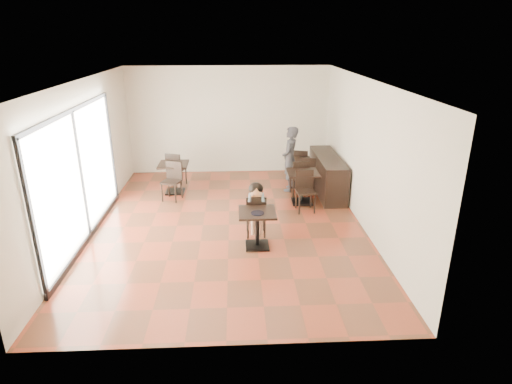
{
  "coord_description": "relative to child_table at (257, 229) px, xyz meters",
  "views": [
    {
      "loc": [
        0.17,
        -8.85,
        4.11
      ],
      "look_at": [
        0.59,
        -0.58,
        1.0
      ],
      "focal_mm": 30.0,
      "sensor_mm": 36.0,
      "label": 1
    }
  ],
  "objects": [
    {
      "name": "cafe_table_back",
      "position": [
        1.35,
        3.61,
        -0.0
      ],
      "size": [
        0.9,
        0.9,
        0.77
      ],
      "primitive_type": null,
      "rotation": [
        0.0,
        0.0,
        -0.27
      ],
      "color": "black",
      "rests_on": "floor"
    },
    {
      "name": "chair_back_a",
      "position": [
        1.5,
        4.16,
        0.08
      ],
      "size": [
        0.51,
        0.51,
        0.93
      ],
      "primitive_type": null,
      "rotation": [
        0.0,
        0.0,
        2.87
      ],
      "color": "black",
      "rests_on": "floor"
    },
    {
      "name": "chair_back_b",
      "position": [
        1.5,
        3.06,
        0.08
      ],
      "size": [
        0.51,
        0.51,
        0.93
      ],
      "primitive_type": null,
      "rotation": [
        0.0,
        0.0,
        -0.27
      ],
      "color": "black",
      "rests_on": "floor"
    },
    {
      "name": "chair_left_a",
      "position": [
        -2.07,
        3.8,
        0.1
      ],
      "size": [
        0.56,
        0.56,
        0.98
      ],
      "primitive_type": null,
      "rotation": [
        0.0,
        0.0,
        2.81
      ],
      "color": "black",
      "rests_on": "floor"
    },
    {
      "name": "child",
      "position": [
        0.0,
        0.55,
        0.2
      ],
      "size": [
        0.42,
        0.59,
        1.18
      ],
      "primitive_type": null,
      "color": "slate",
      "rests_on": "child_chair"
    },
    {
      "name": "wall_right",
      "position": [
        2.41,
        1.08,
        1.21
      ],
      "size": [
        0.01,
        8.0,
        3.2
      ],
      "primitive_type": "cube",
      "color": "beige",
      "rests_on": "floor"
    },
    {
      "name": "chair_left_b",
      "position": [
        -2.07,
        2.7,
        0.1
      ],
      "size": [
        0.56,
        0.56,
        0.98
      ],
      "primitive_type": null,
      "rotation": [
        0.0,
        0.0,
        -0.33
      ],
      "color": "black",
      "rests_on": "floor"
    },
    {
      "name": "chair_mid_b",
      "position": [
        1.27,
        1.79,
        0.11
      ],
      "size": [
        0.48,
        0.48,
        0.99
      ],
      "primitive_type": null,
      "rotation": [
        0.0,
        0.0,
        0.08
      ],
      "color": "black",
      "rests_on": "floor"
    },
    {
      "name": "service_counter",
      "position": [
        2.06,
        3.08,
        0.11
      ],
      "size": [
        0.6,
        2.4,
        1.0
      ],
      "primitive_type": "cube",
      "color": "black",
      "rests_on": "floor"
    },
    {
      "name": "child_chair",
      "position": [
        0.0,
        0.55,
        0.08
      ],
      "size": [
        0.42,
        0.42,
        0.93
      ],
      "primitive_type": null,
      "rotation": [
        0.0,
        0.0,
        3.14
      ],
      "color": "black",
      "rests_on": "floor"
    },
    {
      "name": "pizza_slice",
      "position": [
        0.0,
        0.36,
        0.63
      ],
      "size": [
        0.27,
        0.21,
        0.06
      ],
      "primitive_type": null,
      "color": "#EFC376",
      "rests_on": "child"
    },
    {
      "name": "chair_mid_a",
      "position": [
        1.27,
        2.89,
        0.11
      ],
      "size": [
        0.48,
        0.48,
        0.99
      ],
      "primitive_type": null,
      "rotation": [
        0.0,
        0.0,
        3.22
      ],
      "color": "black",
      "rests_on": "floor"
    },
    {
      "name": "floor",
      "position": [
        -0.59,
        1.08,
        -0.39
      ],
      "size": [
        6.0,
        8.0,
        0.01
      ],
      "primitive_type": "cube",
      "color": "brown",
      "rests_on": "ground"
    },
    {
      "name": "wall_back",
      "position": [
        -0.59,
        5.08,
        1.21
      ],
      "size": [
        6.0,
        0.01,
        3.2
      ],
      "primitive_type": "cube",
      "color": "beige",
      "rests_on": "floor"
    },
    {
      "name": "wall_front",
      "position": [
        -0.59,
        -2.92,
        1.21
      ],
      "size": [
        6.0,
        0.01,
        3.2
      ],
      "primitive_type": "cube",
      "color": "beige",
      "rests_on": "floor"
    },
    {
      "name": "ceiling",
      "position": [
        -0.59,
        1.08,
        2.81
      ],
      "size": [
        6.0,
        8.0,
        0.01
      ],
      "primitive_type": "cube",
      "color": "white",
      "rests_on": "floor"
    },
    {
      "name": "adult_patron",
      "position": [
        1.06,
        3.31,
        0.49
      ],
      "size": [
        0.58,
        0.73,
        1.77
      ],
      "primitive_type": "imported",
      "rotation": [
        0.0,
        0.0,
        -1.84
      ],
      "color": "#333237",
      "rests_on": "floor"
    },
    {
      "name": "wall_left",
      "position": [
        -3.59,
        1.08,
        1.21
      ],
      "size": [
        0.01,
        8.0,
        3.2
      ],
      "primitive_type": "cube",
      "color": "beige",
      "rests_on": "floor"
    },
    {
      "name": "cafe_table_left",
      "position": [
        -2.07,
        3.25,
        0.02
      ],
      "size": [
        0.98,
        0.98,
        0.82
      ],
      "primitive_type": null,
      "rotation": [
        0.0,
        0.0,
        -0.33
      ],
      "color": "black",
      "rests_on": "floor"
    },
    {
      "name": "plate",
      "position": [
        0.0,
        -0.1,
        0.4
      ],
      "size": [
        0.26,
        0.26,
        0.02
      ],
      "primitive_type": "cylinder",
      "color": "black",
      "rests_on": "child_table"
    },
    {
      "name": "storefront_window",
      "position": [
        -3.56,
        0.58,
        1.01
      ],
      "size": [
        0.04,
        4.5,
        2.6
      ],
      "primitive_type": "cube",
      "color": "white",
      "rests_on": "floor"
    },
    {
      "name": "child_table",
      "position": [
        0.0,
        0.0,
        0.0
      ],
      "size": [
        0.73,
        0.73,
        0.78
      ],
      "primitive_type": null,
      "color": "black",
      "rests_on": "floor"
    },
    {
      "name": "cafe_table_mid",
      "position": [
        1.27,
        2.34,
        0.02
      ],
      "size": [
        0.83,
        0.83,
        0.82
      ],
      "primitive_type": null,
      "rotation": [
        0.0,
        0.0,
        0.08
      ],
      "color": "black",
      "rests_on": "floor"
    }
  ]
}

